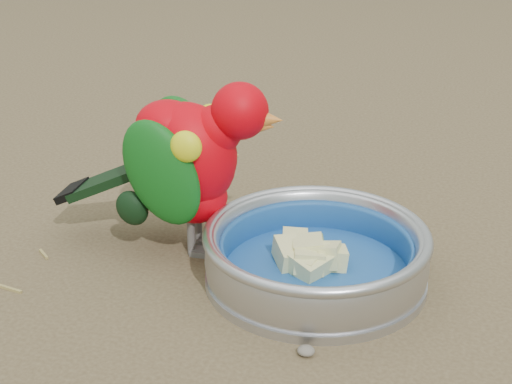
% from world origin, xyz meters
% --- Properties ---
extents(ground, '(60.00, 60.00, 0.00)m').
position_xyz_m(ground, '(0.00, 0.00, 0.00)').
color(ground, brown).
extents(food_bowl, '(0.24, 0.24, 0.02)m').
position_xyz_m(food_bowl, '(0.00, 0.04, 0.01)').
color(food_bowl, '#B2B2BA').
rests_on(food_bowl, ground).
extents(bowl_wall, '(0.24, 0.24, 0.04)m').
position_xyz_m(bowl_wall, '(0.00, 0.04, 0.04)').
color(bowl_wall, '#B2B2BA').
rests_on(bowl_wall, food_bowl).
extents(fruit_wedges, '(0.14, 0.14, 0.03)m').
position_xyz_m(fruit_wedges, '(0.00, 0.04, 0.03)').
color(fruit_wedges, '#E3DE8F').
rests_on(fruit_wedges, food_bowl).
extents(lory_parrot, '(0.25, 0.13, 0.20)m').
position_xyz_m(lory_parrot, '(-0.15, 0.07, 0.10)').
color(lory_parrot, '#CB000A').
rests_on(lory_parrot, ground).
extents(ground_debris, '(0.90, 0.80, 0.01)m').
position_xyz_m(ground_debris, '(-0.03, 0.01, 0.00)').
color(ground_debris, '#988549').
rests_on(ground_debris, ground).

